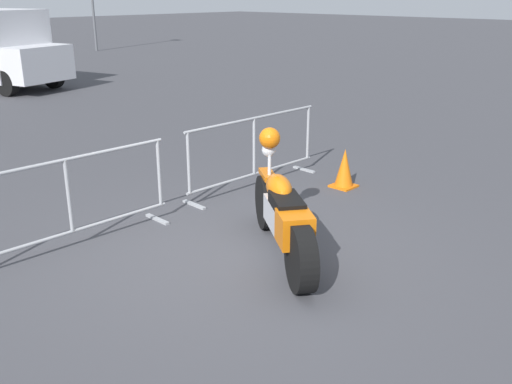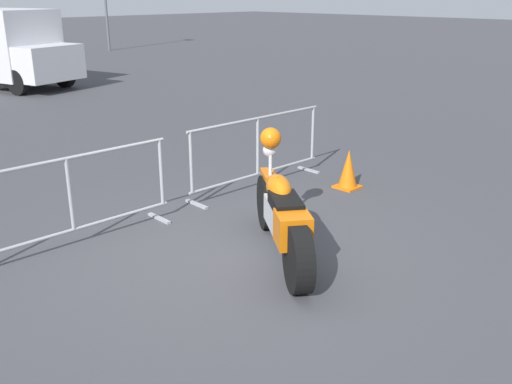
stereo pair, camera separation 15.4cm
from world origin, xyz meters
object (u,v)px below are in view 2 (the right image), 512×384
at_px(motorcycle, 282,214).
at_px(pedestrian, 15,44).
at_px(crowd_barrier_far, 258,151).
at_px(traffic_cone, 348,169).
at_px(crowd_barrier_near, 71,200).

relative_size(motorcycle, pedestrian, 1.16).
distance_m(crowd_barrier_far, pedestrian, 16.90).
bearing_deg(pedestrian, crowd_barrier_far, 136.31).
bearing_deg(traffic_cone, crowd_barrier_near, 165.78).
relative_size(motorcycle, crowd_barrier_far, 0.76).
height_order(crowd_barrier_near, traffic_cone, crowd_barrier_near).
height_order(crowd_barrier_far, pedestrian, pedestrian).
height_order(motorcycle, crowd_barrier_far, motorcycle).
relative_size(crowd_barrier_near, crowd_barrier_far, 1.00).
relative_size(motorcycle, crowd_barrier_near, 0.76).
height_order(pedestrian, traffic_cone, pedestrian).
relative_size(crowd_barrier_near, pedestrian, 1.52).
bearing_deg(crowd_barrier_near, pedestrian, 68.49).
bearing_deg(traffic_cone, pedestrian, 81.61).
bearing_deg(crowd_barrier_far, traffic_cone, -47.28).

